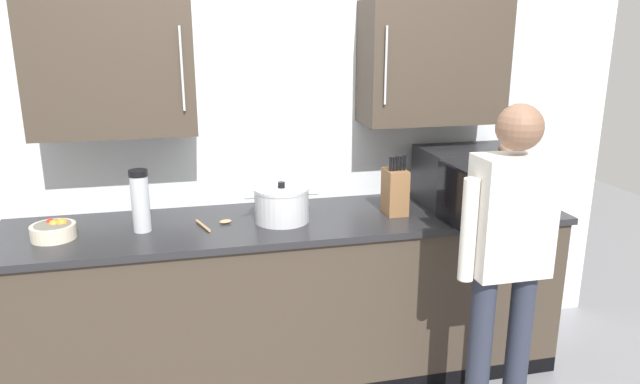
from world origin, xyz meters
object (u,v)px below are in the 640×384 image
object	(u,v)px
microwave_oven	(468,177)
knife_block	(395,191)
fruit_bowl	(54,230)
wooden_spoon	(216,223)
thermos_flask	(140,201)
stock_pot	(282,204)
person_figure	(507,248)

from	to	relation	value
microwave_oven	knife_block	distance (m)	0.47
microwave_oven	fruit_bowl	xyz separation A→B (m)	(-2.18, -0.07, -0.12)
knife_block	wooden_spoon	bearing A→B (deg)	178.34
wooden_spoon	thermos_flask	bearing A→B (deg)	-178.76
thermos_flask	stock_pot	bearing A→B (deg)	-0.49
stock_pot	microwave_oven	bearing A→B (deg)	3.25
fruit_bowl	microwave_oven	bearing A→B (deg)	1.88
microwave_oven	thermos_flask	size ratio (longest dim) A/B	2.60
thermos_flask	fruit_bowl	world-z (taller)	thermos_flask
stock_pot	thermos_flask	xyz separation A→B (m)	(-0.70, 0.01, 0.07)
fruit_bowl	person_figure	bearing A→B (deg)	-18.44
stock_pot	fruit_bowl	xyz separation A→B (m)	(-1.10, -0.01, -0.05)
microwave_oven	fruit_bowl	bearing A→B (deg)	-178.12
microwave_oven	knife_block	bearing A→B (deg)	-170.79
microwave_oven	knife_block	world-z (taller)	knife_block
knife_block	stock_pot	bearing A→B (deg)	178.70
wooden_spoon	knife_block	xyz separation A→B (m)	(0.95, -0.03, 0.12)
stock_pot	fruit_bowl	bearing A→B (deg)	-179.47
thermos_flask	fruit_bowl	distance (m)	0.42
microwave_oven	stock_pot	world-z (taller)	microwave_oven
microwave_oven	fruit_bowl	size ratio (longest dim) A/B	3.90
knife_block	fruit_bowl	bearing A→B (deg)	179.88
wooden_spoon	knife_block	distance (m)	0.96
wooden_spoon	fruit_bowl	world-z (taller)	fruit_bowl
fruit_bowl	person_figure	distance (m)	2.11
stock_pot	knife_block	distance (m)	0.61
microwave_oven	wooden_spoon	size ratio (longest dim) A/B	4.30
knife_block	microwave_oven	bearing A→B (deg)	9.21
wooden_spoon	microwave_oven	bearing A→B (deg)	1.92
wooden_spoon	knife_block	world-z (taller)	knife_block
person_figure	thermos_flask	bearing A→B (deg)	156.83
wooden_spoon	stock_pot	bearing A→B (deg)	-2.30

